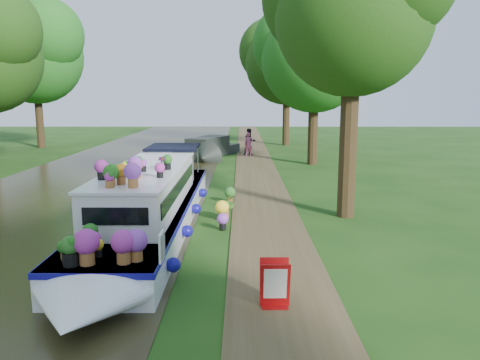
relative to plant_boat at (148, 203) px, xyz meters
The scene contains 12 objects.
ground 2.66m from the plant_boat, 26.88° to the right, with size 100.00×100.00×0.00m, color #193D0F.
towpath 3.73m from the plant_boat, 18.29° to the right, with size 2.20×100.00×0.03m, color #473A21.
plant_boat is the anchor object (origin of this frame).
tree_near_overhang 8.56m from the plant_boat, 17.68° to the left, with size 5.52×5.28×8.99m.
tree_near_mid 16.46m from the plant_boat, 64.22° to the left, with size 6.90×6.60×9.40m.
tree_near_far 26.45m from the plant_boat, 75.98° to the left, with size 7.59×7.26×10.30m.
tree_far_d 27.07m from the plant_boat, 119.09° to the left, with size 8.05×7.70×10.85m.
second_boat 17.21m from the plant_boat, 88.34° to the left, with size 4.08×7.09×1.29m.
sandwich_board 5.88m from the plant_boat, 56.14° to the right, with size 0.54×0.43×0.87m.
pedestrian_pink 17.83m from the plant_boat, 79.88° to the left, with size 0.56×0.37×1.54m, color #D05578.
pedestrian_dark 18.34m from the plant_boat, 79.93° to the left, with size 0.85×0.67×1.76m, color black.
verge_plant 3.80m from the plant_boat, 52.13° to the left, with size 0.43×0.38×0.48m, color #36691F.
Camera 1 is at (0.40, -11.84, 3.84)m, focal length 35.00 mm.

